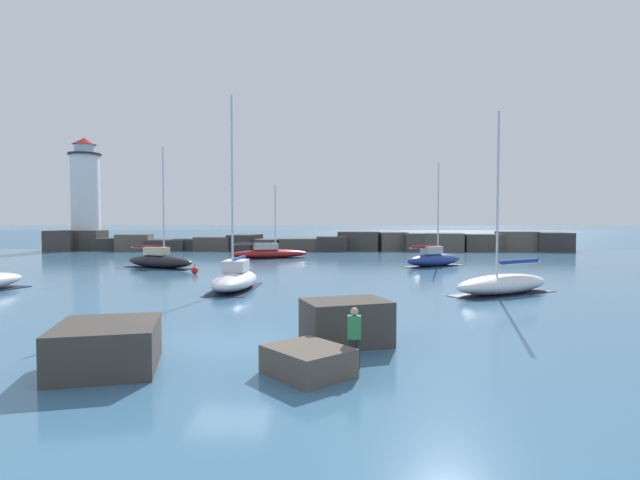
% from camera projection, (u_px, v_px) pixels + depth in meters
% --- Properties ---
extents(ground_plane, '(600.00, 600.00, 0.00)m').
position_uv_depth(ground_plane, '(230.00, 344.00, 16.00)').
color(ground_plane, '#3D6B8E').
extents(open_sea_beyond, '(400.00, 116.00, 0.01)m').
position_uv_depth(open_sea_beyond, '(319.00, 235.00, 124.26)').
color(open_sea_beyond, '#2D5B7F').
rests_on(open_sea_beyond, ground).
extents(breakwater_jetty, '(67.20, 6.79, 2.56)m').
position_uv_depth(breakwater_jetty, '(309.00, 242.00, 64.21)').
color(breakwater_jetty, '#423D38').
rests_on(breakwater_jetty, ground).
extents(lighthouse, '(4.89, 4.89, 14.79)m').
position_uv_depth(lighthouse, '(86.00, 201.00, 66.24)').
color(lighthouse, gray).
rests_on(lighthouse, ground).
extents(foreground_rocks, '(9.64, 5.84, 1.43)m').
position_uv_depth(foreground_rocks, '(232.00, 338.00, 14.27)').
color(foreground_rocks, brown).
rests_on(foreground_rocks, ground).
extents(sailboat_moored_0, '(6.95, 4.72, 9.92)m').
position_uv_depth(sailboat_moored_0, '(159.00, 260.00, 41.06)').
color(sailboat_moored_0, black).
rests_on(sailboat_moored_0, ground).
extents(sailboat_moored_1, '(5.90, 4.80, 8.82)m').
position_uv_depth(sailboat_moored_1, '(434.00, 259.00, 42.53)').
color(sailboat_moored_1, navy).
rests_on(sailboat_moored_1, ground).
extents(sailboat_moored_2, '(8.26, 4.61, 7.55)m').
position_uv_depth(sailboat_moored_2, '(269.00, 253.00, 51.23)').
color(sailboat_moored_2, maroon).
rests_on(sailboat_moored_2, ground).
extents(sailboat_moored_3, '(6.74, 5.32, 9.71)m').
position_uv_depth(sailboat_moored_3, '(503.00, 283.00, 26.87)').
color(sailboat_moored_3, white).
rests_on(sailboat_moored_3, ground).
extents(sailboat_moored_4, '(2.45, 6.30, 10.91)m').
position_uv_depth(sailboat_moored_4, '(235.00, 278.00, 28.52)').
color(sailboat_moored_4, white).
rests_on(sailboat_moored_4, ground).
extents(mooring_buoy_orange_near, '(0.52, 0.52, 0.72)m').
position_uv_depth(mooring_buoy_orange_near, '(195.00, 270.00, 36.65)').
color(mooring_buoy_orange_near, red).
rests_on(mooring_buoy_orange_near, ground).
extents(person_on_rocks, '(0.36, 0.22, 1.65)m').
position_uv_depth(person_on_rocks, '(354.00, 335.00, 13.39)').
color(person_on_rocks, '#282833').
rests_on(person_on_rocks, ground).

